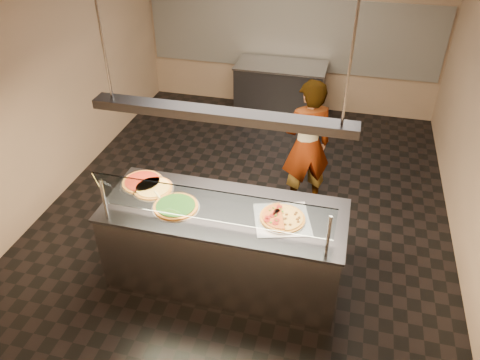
% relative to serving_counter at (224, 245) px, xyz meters
% --- Properties ---
extents(ground, '(5.00, 6.00, 0.02)m').
position_rel_serving_counter_xyz_m(ground, '(-0.05, 1.35, -0.48)').
color(ground, black).
rests_on(ground, ground).
extents(wall_back, '(5.00, 0.02, 3.00)m').
position_rel_serving_counter_xyz_m(wall_back, '(-0.05, 4.36, 1.03)').
color(wall_back, tan).
rests_on(wall_back, ground).
extents(wall_front, '(5.00, 0.02, 3.00)m').
position_rel_serving_counter_xyz_m(wall_front, '(-0.05, -1.66, 1.03)').
color(wall_front, tan).
rests_on(wall_front, ground).
extents(wall_left, '(0.02, 6.00, 3.00)m').
position_rel_serving_counter_xyz_m(wall_left, '(-2.56, 1.35, 1.03)').
color(wall_left, tan).
rests_on(wall_left, ground).
extents(tile_band, '(4.90, 0.02, 1.20)m').
position_rel_serving_counter_xyz_m(tile_band, '(-0.05, 4.33, 0.83)').
color(tile_band, silver).
rests_on(tile_band, wall_back).
extents(serving_counter, '(2.38, 0.94, 0.93)m').
position_rel_serving_counter_xyz_m(serving_counter, '(0.00, 0.00, 0.00)').
color(serving_counter, '#B7B7BC').
rests_on(serving_counter, ground).
extents(sneeze_guard, '(2.14, 0.18, 0.54)m').
position_rel_serving_counter_xyz_m(sneeze_guard, '(0.00, -0.34, 0.76)').
color(sneeze_guard, '#B7B7BC').
rests_on(sneeze_guard, serving_counter).
extents(perforated_tray, '(0.64, 0.64, 0.01)m').
position_rel_serving_counter_xyz_m(perforated_tray, '(0.58, -0.01, 0.47)').
color(perforated_tray, silver).
rests_on(perforated_tray, serving_counter).
extents(half_pizza_pepperoni, '(0.33, 0.47, 0.05)m').
position_rel_serving_counter_xyz_m(half_pizza_pepperoni, '(0.48, -0.01, 0.50)').
color(half_pizza_pepperoni, '#99591B').
rests_on(half_pizza_pepperoni, perforated_tray).
extents(half_pizza_sausage, '(0.33, 0.47, 0.04)m').
position_rel_serving_counter_xyz_m(half_pizza_sausage, '(0.68, -0.01, 0.49)').
color(half_pizza_sausage, '#99591B').
rests_on(half_pizza_sausage, perforated_tray).
extents(pizza_spinach, '(0.47, 0.47, 0.03)m').
position_rel_serving_counter_xyz_m(pizza_spinach, '(-0.46, -0.08, 0.48)').
color(pizza_spinach, silver).
rests_on(pizza_spinach, serving_counter).
extents(pizza_cheese, '(0.43, 0.43, 0.03)m').
position_rel_serving_counter_xyz_m(pizza_cheese, '(-0.79, 0.15, 0.48)').
color(pizza_cheese, silver).
rests_on(pizza_cheese, serving_counter).
extents(pizza_tomato, '(0.44, 0.44, 0.03)m').
position_rel_serving_counter_xyz_m(pizza_tomato, '(-0.94, 0.22, 0.48)').
color(pizza_tomato, silver).
rests_on(pizza_tomato, serving_counter).
extents(pizza_spatula, '(0.28, 0.17, 0.02)m').
position_rel_serving_counter_xyz_m(pizza_spatula, '(-0.64, 0.03, 0.49)').
color(pizza_spatula, '#B7B7BC').
rests_on(pizza_spatula, pizza_spinach).
extents(prep_table, '(1.48, 0.74, 0.93)m').
position_rel_serving_counter_xyz_m(prep_table, '(-0.12, 3.90, 0.00)').
color(prep_table, '#3B3B40').
rests_on(prep_table, ground).
extents(worker, '(0.74, 0.64, 1.70)m').
position_rel_serving_counter_xyz_m(worker, '(0.61, 1.54, 0.39)').
color(worker, '#3F3944').
rests_on(worker, ground).
extents(heat_lamp_housing, '(2.30, 0.18, 0.08)m').
position_rel_serving_counter_xyz_m(heat_lamp_housing, '(0.00, 0.00, 1.48)').
color(heat_lamp_housing, '#3B3B40').
rests_on(heat_lamp_housing, ceiling).
extents(lamp_rod_left, '(0.02, 0.02, 1.01)m').
position_rel_serving_counter_xyz_m(lamp_rod_left, '(-1.00, 0.00, 2.03)').
color(lamp_rod_left, '#B7B7BC').
rests_on(lamp_rod_left, ceiling).
extents(lamp_rod_right, '(0.02, 0.02, 1.01)m').
position_rel_serving_counter_xyz_m(lamp_rod_right, '(1.00, 0.00, 2.03)').
color(lamp_rod_right, '#B7B7BC').
rests_on(lamp_rod_right, ceiling).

